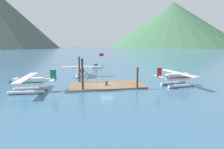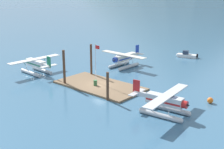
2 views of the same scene
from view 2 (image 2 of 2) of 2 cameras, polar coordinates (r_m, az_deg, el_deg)
name	(u,v)px [view 2 (image 2 of 2)]	position (r m, az deg, el deg)	size (l,w,h in m)	color
ground_plane	(100,86)	(50.36, -2.30, -2.19)	(1200.00, 1200.00, 0.00)	#38607F
dock_platform	(100,85)	(50.31, -2.30, -2.02)	(14.44, 7.45, 0.30)	brown
piling_near_left	(64,68)	(50.84, -8.79, 1.24)	(0.41, 0.41, 5.82)	#4C3323
piling_near_right	(108,86)	(43.84, -0.81, -2.19)	(0.39, 0.39, 4.16)	#4C3323
piling_far_left	(91,60)	(55.52, -3.84, 2.66)	(0.38, 0.38, 5.74)	#4C3323
flagpole	(96,59)	(50.47, -2.94, 2.86)	(0.95, 0.10, 6.37)	silver
fuel_drum	(95,83)	(49.78, -3.08, -1.53)	(0.62, 0.62, 0.88)	#33663D
mooring_buoy	(210,100)	(45.43, 17.58, -4.54)	(0.83, 0.83, 0.83)	orange
seaplane_cream_bow_left	(124,59)	(61.41, 2.22, 2.79)	(10.43, 7.98, 3.84)	#B7BABF
seaplane_white_port_aft	(36,65)	(58.87, -13.81, 1.71)	(7.98, 10.45, 3.84)	#B7BABF
seaplane_silver_stbd_aft	(165,103)	(39.90, 9.65, -5.13)	(7.96, 10.49, 3.84)	#B7BABF
boat_white_open_north	(186,55)	(71.85, 13.47, 3.48)	(4.75, 2.63, 1.50)	silver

